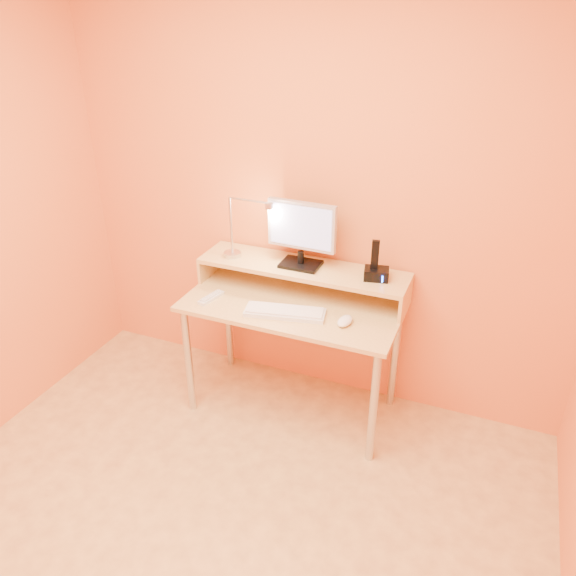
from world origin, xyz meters
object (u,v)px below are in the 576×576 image
at_px(monitor_panel, 302,225).
at_px(remote_control, 211,298).
at_px(lamp_base, 232,254).
at_px(phone_dock, 376,274).
at_px(keyboard, 285,313).
at_px(mouse, 345,321).

relative_size(monitor_panel, remote_control, 2.24).
xyz_separation_m(lamp_base, remote_control, (-0.01, -0.25, -0.16)).
relative_size(phone_dock, keyboard, 0.30).
relative_size(keyboard, mouse, 3.61).
bearing_deg(monitor_panel, phone_dock, 0.70).
relative_size(monitor_panel, mouse, 3.31).
distance_m(lamp_base, remote_control, 0.30).
height_order(phone_dock, remote_control, phone_dock).
height_order(lamp_base, mouse, lamp_base).
xyz_separation_m(monitor_panel, lamp_base, (-0.41, -0.04, -0.23)).
distance_m(mouse, remote_control, 0.77).
distance_m(lamp_base, phone_dock, 0.85).
bearing_deg(remote_control, keyboard, 12.46).
bearing_deg(phone_dock, keyboard, -158.06).
height_order(phone_dock, keyboard, phone_dock).
height_order(lamp_base, keyboard, lamp_base).
bearing_deg(lamp_base, phone_dock, 2.03).
bearing_deg(phone_dock, monitor_panel, 166.29).
xyz_separation_m(phone_dock, remote_control, (-0.86, -0.28, -0.18)).
distance_m(monitor_panel, mouse, 0.58).
xyz_separation_m(phone_dock, mouse, (-0.09, -0.26, -0.17)).
bearing_deg(lamp_base, monitor_panel, 5.51).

